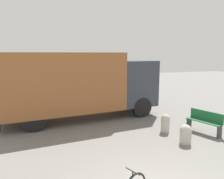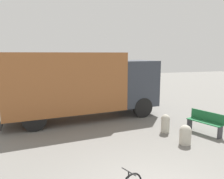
{
  "view_description": "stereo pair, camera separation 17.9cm",
  "coord_description": "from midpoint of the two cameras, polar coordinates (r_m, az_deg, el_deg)",
  "views": [
    {
      "loc": [
        -2.45,
        -3.86,
        3.36
      ],
      "look_at": [
        0.44,
        4.98,
        1.82
      ],
      "focal_mm": 35.0,
      "sensor_mm": 36.0,
      "label": 1
    },
    {
      "loc": [
        -2.28,
        -3.91,
        3.36
      ],
      "look_at": [
        0.44,
        4.98,
        1.82
      ],
      "focal_mm": 35.0,
      "sensor_mm": 36.0,
      "label": 2
    }
  ],
  "objects": [
    {
      "name": "delivery_truck",
      "position": [
        11.26,
        -7.45,
        1.78
      ],
      "size": [
        8.03,
        3.11,
        3.41
      ],
      "rotation": [
        0.0,
        0.0,
        0.1
      ],
      "color": "#99592D",
      "rests_on": "ground"
    },
    {
      "name": "bollard_near_bench",
      "position": [
        8.79,
        19.19,
        -10.98
      ],
      "size": [
        0.45,
        0.45,
        0.73
      ],
      "color": "#B2AD9E",
      "rests_on": "ground"
    },
    {
      "name": "park_bench",
      "position": [
        10.17,
        23.65,
        -7.68
      ],
      "size": [
        0.88,
        1.52,
        0.93
      ],
      "rotation": [
        0.0,
        0.0,
        1.92
      ],
      "color": "#1E6638",
      "rests_on": "ground"
    },
    {
      "name": "bollard_far_bench",
      "position": [
        9.76,
        14.28,
        -8.42
      ],
      "size": [
        0.38,
        0.38,
        0.79
      ],
      "color": "#B2AD9E",
      "rests_on": "ground"
    }
  ]
}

